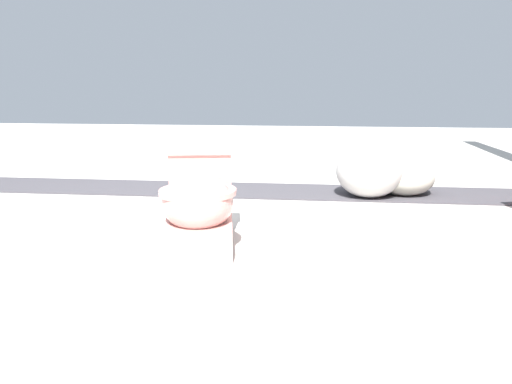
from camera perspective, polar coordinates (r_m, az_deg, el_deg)
name	(u,v)px	position (r m, az deg, el deg)	size (l,w,h in m)	color
ground_plane	(189,232)	(2.94, -7.63, -4.55)	(14.00, 14.00, 0.00)	beige
gravel_strip	(285,191)	(3.95, 3.38, 0.08)	(0.56, 8.00, 0.01)	#423F44
toilet	(199,206)	(2.63, -6.49, -1.55)	(0.68, 0.47, 0.52)	#E09E93
boulder_near	(370,171)	(3.83, 12.85, 2.37)	(0.51, 0.48, 0.40)	#B7B2AD
boulder_far	(404,178)	(3.99, 16.55, 1.52)	(0.45, 0.43, 0.26)	#ADA899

